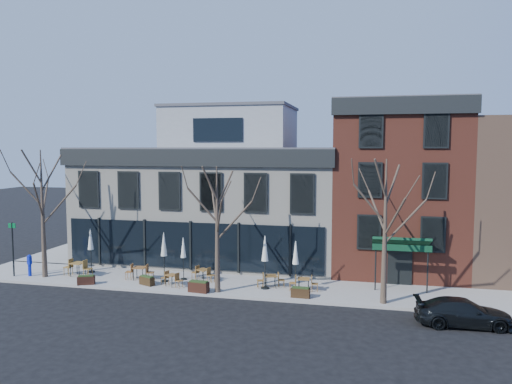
% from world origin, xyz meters
% --- Properties ---
extents(ground, '(120.00, 120.00, 0.00)m').
position_xyz_m(ground, '(0.00, 0.00, 0.00)').
color(ground, black).
rests_on(ground, ground).
extents(sidewalk_front, '(33.50, 4.70, 0.15)m').
position_xyz_m(sidewalk_front, '(3.25, -2.15, 0.07)').
color(sidewalk_front, gray).
rests_on(sidewalk_front, ground).
extents(sidewalk_side, '(4.50, 12.00, 0.15)m').
position_xyz_m(sidewalk_side, '(-11.25, 6.00, 0.07)').
color(sidewalk_side, gray).
rests_on(sidewalk_side, ground).
extents(corner_building, '(18.39, 10.39, 11.10)m').
position_xyz_m(corner_building, '(0.07, 5.07, 4.72)').
color(corner_building, beige).
rests_on(corner_building, ground).
extents(red_brick_building, '(8.20, 11.78, 11.18)m').
position_xyz_m(red_brick_building, '(13.00, 4.98, 5.64)').
color(red_brick_building, brown).
rests_on(red_brick_building, ground).
extents(tree_corner, '(3.93, 3.98, 7.92)m').
position_xyz_m(tree_corner, '(-8.49, -3.20, 4.25)').
color(tree_corner, '#382B21').
rests_on(tree_corner, sidewalk_front).
extents(tree_mid, '(3.50, 3.55, 7.04)m').
position_xyz_m(tree_mid, '(3.01, -3.90, 3.79)').
color(tree_mid, '#382B21').
rests_on(tree_mid, sidewalk_front).
extents(tree_right, '(3.72, 3.77, 7.48)m').
position_xyz_m(tree_right, '(12.01, -3.90, 4.02)').
color(tree_right, '#382B21').
rests_on(tree_right, sidewalk_front).
extents(sign_pole, '(0.50, 0.10, 3.40)m').
position_xyz_m(sign_pole, '(-10.50, -3.50, 2.07)').
color(sign_pole, black).
rests_on(sign_pole, sidewalk_front).
extents(parked_sedan, '(4.43, 2.04, 1.26)m').
position_xyz_m(parked_sedan, '(15.52, -6.07, 0.63)').
color(parked_sedan, black).
rests_on(parked_sedan, ground).
extents(call_box, '(0.28, 0.28, 1.39)m').
position_xyz_m(call_box, '(-9.54, -3.26, 0.89)').
color(call_box, '#0E20B7').
rests_on(call_box, sidewalk_front).
extents(cafe_set_0, '(2.01, 0.86, 1.04)m').
position_xyz_m(cafe_set_0, '(-6.58, -2.57, 0.69)').
color(cafe_set_0, brown).
rests_on(cafe_set_0, sidewalk_front).
extents(cafe_set_1, '(1.81, 0.79, 0.94)m').
position_xyz_m(cafe_set_1, '(-2.42, -2.49, 0.63)').
color(cafe_set_1, brown).
rests_on(cafe_set_1, sidewalk_front).
extents(cafe_set_2, '(1.59, 0.99, 0.83)m').
position_xyz_m(cafe_set_2, '(0.06, -3.38, 0.57)').
color(cafe_set_2, brown).
rests_on(cafe_set_2, sidewalk_front).
extents(cafe_set_3, '(1.67, 0.96, 0.86)m').
position_xyz_m(cafe_set_3, '(1.45, -1.88, 0.59)').
color(cafe_set_3, brown).
rests_on(cafe_set_3, sidewalk_front).
extents(cafe_set_4, '(1.67, 0.90, 0.86)m').
position_xyz_m(cafe_set_4, '(5.74, -2.38, 0.59)').
color(cafe_set_4, brown).
rests_on(cafe_set_4, sidewalk_front).
extents(cafe_set_5, '(1.68, 0.72, 0.87)m').
position_xyz_m(cafe_set_5, '(7.68, -2.64, 0.60)').
color(cafe_set_5, brown).
rests_on(cafe_set_5, sidewalk_front).
extents(umbrella_0, '(0.46, 0.46, 2.84)m').
position_xyz_m(umbrella_0, '(-6.27, -1.56, 2.16)').
color(umbrella_0, black).
rests_on(umbrella_0, sidewalk_front).
extents(umbrella_1, '(0.48, 0.48, 2.98)m').
position_xyz_m(umbrella_1, '(-0.76, -2.58, 2.26)').
color(umbrella_1, black).
rests_on(umbrella_1, sidewalk_front).
extents(umbrella_2, '(0.41, 0.41, 2.59)m').
position_xyz_m(umbrella_2, '(0.19, -1.87, 1.98)').
color(umbrella_2, black).
rests_on(umbrella_2, sidewalk_front).
extents(umbrella_3, '(0.49, 0.49, 3.07)m').
position_xyz_m(umbrella_3, '(5.45, -2.70, 2.31)').
color(umbrella_3, black).
rests_on(umbrella_3, sidewalk_front).
extents(umbrella_4, '(0.45, 0.45, 2.79)m').
position_xyz_m(umbrella_4, '(7.18, -2.47, 2.12)').
color(umbrella_4, black).
rests_on(umbrella_4, sidewalk_front).
extents(planter_0, '(1.05, 0.72, 0.55)m').
position_xyz_m(planter_0, '(-5.01, -4.20, 0.42)').
color(planter_0, black).
rests_on(planter_0, sidewalk_front).
extents(planter_1, '(1.03, 0.74, 0.54)m').
position_xyz_m(planter_1, '(-1.47, -3.50, 0.42)').
color(planter_1, black).
rests_on(planter_1, sidewalk_front).
extents(planter_2, '(1.18, 0.58, 0.64)m').
position_xyz_m(planter_2, '(1.99, -4.20, 0.47)').
color(planter_2, '#321910').
rests_on(planter_2, sidewalk_front).
extents(planter_3, '(1.03, 0.45, 0.57)m').
position_xyz_m(planter_3, '(7.67, -3.90, 0.43)').
color(planter_3, '#301F10').
rests_on(planter_3, sidewalk_front).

